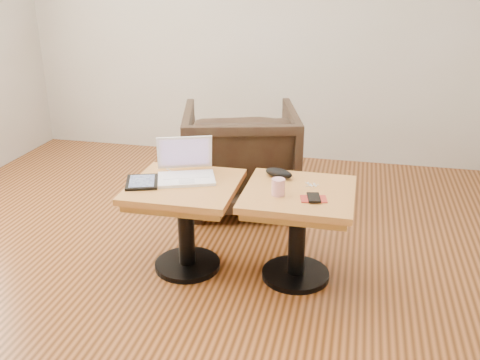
% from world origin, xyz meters
% --- Properties ---
extents(room_shell, '(4.52, 4.52, 2.71)m').
position_xyz_m(room_shell, '(0.00, 0.00, 1.35)').
color(room_shell, '#4C280F').
rests_on(room_shell, ground).
extents(side_table_left, '(0.62, 0.62, 0.56)m').
position_xyz_m(side_table_left, '(-0.01, 0.05, 0.42)').
color(side_table_left, black).
rests_on(side_table_left, ground).
extents(side_table_right, '(0.62, 0.62, 0.56)m').
position_xyz_m(side_table_right, '(0.65, 0.09, 0.42)').
color(side_table_right, black).
rests_on(side_table_right, ground).
extents(laptop, '(0.41, 0.39, 0.23)m').
position_xyz_m(laptop, '(-0.03, 0.14, 0.60)').
color(laptop, white).
rests_on(laptop, side_table_left).
extents(tablet, '(0.24, 0.27, 0.02)m').
position_xyz_m(tablet, '(-0.25, -0.01, 0.57)').
color(tablet, black).
rests_on(tablet, side_table_left).
extents(charging_adapter, '(0.05, 0.05, 0.02)m').
position_xyz_m(charging_adapter, '(-0.23, 0.28, 0.57)').
color(charging_adapter, white).
rests_on(charging_adapter, side_table_left).
extents(glasses_case, '(0.19, 0.14, 0.06)m').
position_xyz_m(glasses_case, '(0.51, 0.26, 0.58)').
color(glasses_case, black).
rests_on(glasses_case, side_table_right).
extents(striped_cup, '(0.08, 0.08, 0.09)m').
position_xyz_m(striped_cup, '(0.54, 0.00, 0.60)').
color(striped_cup, '#CE4C61').
rests_on(striped_cup, side_table_right).
extents(earbuds_tangle, '(0.07, 0.05, 0.01)m').
position_xyz_m(earbuds_tangle, '(0.71, 0.18, 0.56)').
color(earbuds_tangle, white).
rests_on(earbuds_tangle, side_table_right).
extents(phone_on_sleeve, '(0.16, 0.13, 0.02)m').
position_xyz_m(phone_on_sleeve, '(0.74, -0.02, 0.56)').
color(phone_on_sleeve, maroon).
rests_on(phone_on_sleeve, side_table_right).
extents(armchair, '(1.01, 1.03, 0.77)m').
position_xyz_m(armchair, '(0.09, 1.05, 0.39)').
color(armchair, black).
rests_on(armchair, ground).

